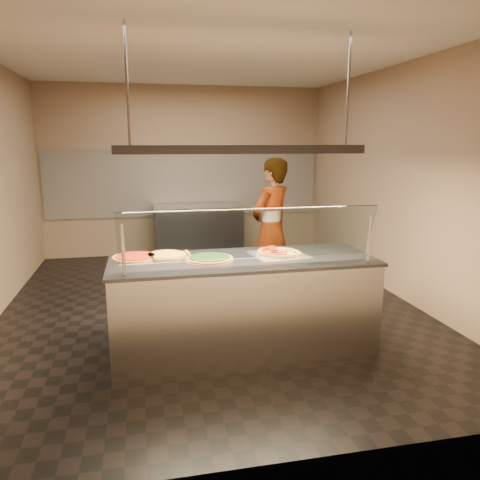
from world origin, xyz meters
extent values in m
cube|color=black|center=(0.00, 0.00, -0.01)|extent=(5.00, 6.00, 0.02)
cube|color=silver|center=(0.00, 0.00, 3.01)|extent=(5.00, 6.00, 0.02)
cube|color=#9C8465|center=(0.00, 3.01, 1.50)|extent=(5.00, 0.02, 3.00)
cube|color=#9C8465|center=(0.00, -3.01, 1.50)|extent=(5.00, 0.02, 3.00)
cube|color=#9C8465|center=(2.51, 0.00, 1.50)|extent=(0.02, 6.00, 3.00)
cube|color=silver|center=(0.00, 2.98, 1.30)|extent=(4.90, 0.02, 1.20)
cube|color=#B7B7BC|center=(0.13, -1.31, 0.45)|extent=(2.47, 0.90, 0.90)
cube|color=#3D3D43|center=(0.13, -1.31, 0.92)|extent=(2.51, 0.94, 0.03)
cylinder|color=#B7B7BC|center=(-0.96, -1.71, 1.15)|extent=(0.03, 0.03, 0.44)
cylinder|color=#B7B7BC|center=(1.21, -1.71, 1.15)|extent=(0.03, 0.03, 0.44)
cube|color=white|center=(0.13, -1.65, 1.23)|extent=(2.27, 0.18, 0.47)
cube|color=silver|center=(0.50, -1.24, 0.93)|extent=(0.57, 0.57, 0.01)
cylinder|color=silver|center=(0.50, -1.24, 0.94)|extent=(0.45, 0.45, 0.01)
cylinder|color=#650B07|center=(0.49, -1.09, 0.99)|extent=(0.06, 0.06, 0.01)
cylinder|color=#650B07|center=(0.47, -1.16, 0.99)|extent=(0.06, 0.06, 0.01)
cylinder|color=#650B07|center=(0.41, -1.13, 0.99)|extent=(0.06, 0.06, 0.01)
cylinder|color=#650B07|center=(0.39, -1.17, 0.99)|extent=(0.06, 0.06, 0.01)
cylinder|color=#650B07|center=(0.41, -1.20, 0.99)|extent=(0.06, 0.06, 0.01)
cylinder|color=#650B07|center=(0.36, -1.23, 0.99)|extent=(0.06, 0.06, 0.01)
cylinder|color=#650B07|center=(0.43, -1.26, 0.99)|extent=(0.06, 0.06, 0.01)
cylinder|color=#650B07|center=(0.46, -1.26, 0.99)|extent=(0.06, 0.06, 0.01)
cylinder|color=#650B07|center=(0.41, -1.34, 0.99)|extent=(0.06, 0.06, 0.01)
cylinder|color=#650B07|center=(0.43, -1.35, 0.99)|extent=(0.06, 0.06, 0.01)
cylinder|color=#650B07|center=(0.47, -1.37, 0.99)|extent=(0.06, 0.06, 0.01)
cube|color=#19590F|center=(0.49, -1.08, 0.99)|extent=(0.02, 0.01, 0.01)
cube|color=#19590F|center=(0.45, -1.15, 0.99)|extent=(0.02, 0.01, 0.01)
cube|color=#19590F|center=(0.44, -1.20, 0.99)|extent=(0.02, 0.02, 0.01)
cube|color=#19590F|center=(0.43, -1.23, 0.99)|extent=(0.02, 0.02, 0.01)
cube|color=#19590F|center=(0.39, -1.25, 0.99)|extent=(0.02, 0.02, 0.01)
cube|color=#19590F|center=(0.43, -1.28, 0.99)|extent=(0.02, 0.02, 0.01)
cube|color=#19590F|center=(0.41, -1.36, 0.99)|extent=(0.02, 0.02, 0.01)
sphere|color=#513014|center=(0.52, -1.29, 0.97)|extent=(0.03, 0.03, 0.03)
sphere|color=#513014|center=(0.53, -1.29, 0.97)|extent=(0.03, 0.03, 0.03)
sphere|color=#513014|center=(0.56, -1.30, 0.97)|extent=(0.03, 0.03, 0.03)
sphere|color=#513014|center=(0.63, -1.33, 0.97)|extent=(0.03, 0.03, 0.03)
sphere|color=#513014|center=(0.56, -1.27, 0.97)|extent=(0.03, 0.03, 0.03)
sphere|color=#513014|center=(0.63, -1.24, 0.97)|extent=(0.03, 0.03, 0.03)
sphere|color=#513014|center=(0.53, -1.24, 0.97)|extent=(0.03, 0.03, 0.03)
sphere|color=#513014|center=(0.60, -1.20, 0.97)|extent=(0.03, 0.03, 0.03)
sphere|color=#513014|center=(0.53, -1.22, 0.97)|extent=(0.03, 0.03, 0.03)
cylinder|color=silver|center=(-0.20, -1.31, 0.93)|extent=(0.47, 0.47, 0.01)
cylinder|color=#9E5B22|center=(-0.20, -1.31, 0.95)|extent=(0.44, 0.44, 0.02)
cylinder|color=black|center=(-0.20, -1.31, 0.96)|extent=(0.38, 0.38, 0.01)
cylinder|color=silver|center=(-0.59, -1.08, 0.93)|extent=(0.43, 0.43, 0.01)
cylinder|color=#9E5B22|center=(-0.59, -1.08, 0.94)|extent=(0.40, 0.40, 0.02)
cylinder|color=gold|center=(-0.59, -1.08, 0.96)|extent=(0.35, 0.35, 0.01)
cylinder|color=silver|center=(-0.88, -1.09, 0.93)|extent=(0.46, 0.46, 0.01)
cylinder|color=#9E5B22|center=(-0.88, -1.09, 0.94)|extent=(0.43, 0.43, 0.02)
cylinder|color=#710504|center=(-0.88, -1.09, 0.96)|extent=(0.37, 0.37, 0.01)
cube|color=#B7B7BC|center=(-0.27, -1.17, 0.96)|extent=(0.14, 0.13, 0.00)
cylinder|color=tan|center=(-0.38, -1.07, 0.96)|extent=(0.04, 0.14, 0.02)
cube|color=#3D3D43|center=(0.17, 2.55, 0.45)|extent=(1.50, 0.70, 0.90)
cube|color=#B7B7BC|center=(0.17, 2.55, 0.92)|extent=(1.54, 0.74, 0.03)
imported|color=#22202A|center=(0.85, 0.29, 0.91)|extent=(0.79, 0.75, 1.82)
cube|color=#3D3D43|center=(0.13, -1.31, 1.95)|extent=(2.30, 0.18, 0.08)
cylinder|color=#B7B7BC|center=(-0.87, -1.31, 2.50)|extent=(0.02, 0.02, 1.01)
cylinder|color=#B7B7BC|center=(1.13, -1.31, 2.50)|extent=(0.02, 0.02, 1.01)
camera|label=1|loc=(-0.80, -5.53, 2.01)|focal=35.00mm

